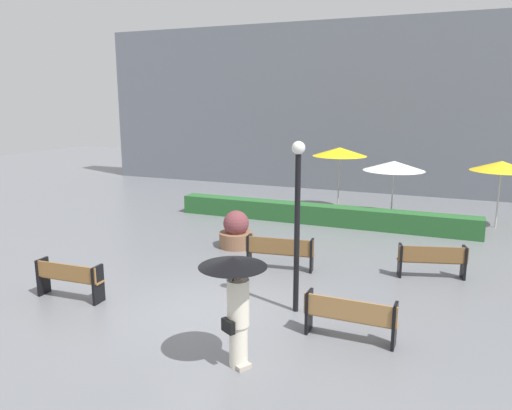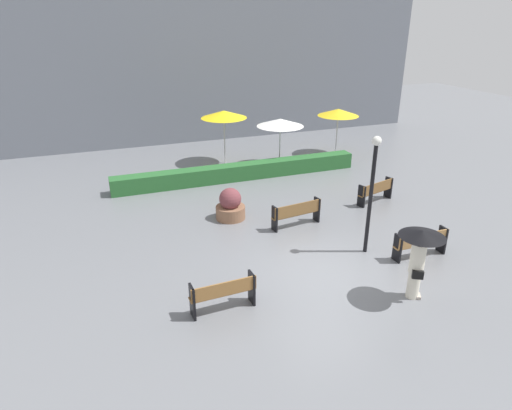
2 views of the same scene
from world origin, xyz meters
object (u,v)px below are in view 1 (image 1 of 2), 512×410
(bench_mid_center, at_px, (280,251))
(patio_umbrella_white, at_px, (394,166))
(bench_far_right, at_px, (432,259))
(bench_near_right, at_px, (350,316))
(planter_pot, at_px, (236,232))
(lamp_post, at_px, (297,209))
(pedestrian_with_umbrella, at_px, (235,291))
(patio_umbrella_yellow_far, at_px, (502,166))
(patio_umbrella_yellow, at_px, (340,152))
(bench_near_left, at_px, (69,277))

(bench_mid_center, xyz_separation_m, patio_umbrella_white, (2.11, 6.41, 1.62))
(bench_far_right, bearing_deg, bench_near_right, -106.65)
(planter_pot, distance_m, patio_umbrella_white, 6.62)
(bench_mid_center, relative_size, lamp_post, 0.51)
(bench_mid_center, xyz_separation_m, pedestrian_with_umbrella, (0.99, -4.97, 0.84))
(planter_pot, distance_m, patio_umbrella_yellow_far, 9.73)
(patio_umbrella_yellow, bearing_deg, bench_far_right, -59.55)
(lamp_post, xyz_separation_m, patio_umbrella_white, (0.87, 8.81, -0.13))
(bench_near_left, xyz_separation_m, lamp_post, (5.02, 1.37, 1.76))
(bench_near_right, bearing_deg, bench_far_right, 73.35)
(bench_far_right, relative_size, planter_pot, 1.49)
(bench_mid_center, bearing_deg, pedestrian_with_umbrella, -78.70)
(bench_mid_center, xyz_separation_m, patio_umbrella_yellow, (-0.23, 7.81, 1.90))
(bench_far_right, height_order, patio_umbrella_yellow_far, patio_umbrella_yellow_far)
(bench_far_right, relative_size, patio_umbrella_white, 0.74)
(patio_umbrella_white, bearing_deg, pedestrian_with_umbrella, -95.58)
(patio_umbrella_white, bearing_deg, patio_umbrella_yellow, 149.07)
(bench_near_right, bearing_deg, pedestrian_with_umbrella, -133.48)
(pedestrian_with_umbrella, bearing_deg, lamp_post, 84.63)
(bench_far_right, xyz_separation_m, pedestrian_with_umbrella, (-2.85, -5.86, 0.87))
(pedestrian_with_umbrella, bearing_deg, bench_near_right, 46.52)
(planter_pot, bearing_deg, bench_near_right, -46.11)
(bench_near_left, xyz_separation_m, planter_pot, (1.83, 5.21, -0.03))
(bench_far_right, bearing_deg, planter_pot, 174.44)
(patio_umbrella_yellow, xyz_separation_m, patio_umbrella_yellow_far, (5.91, -0.60, -0.21))
(bench_far_right, relative_size, pedestrian_with_umbrella, 0.87)
(bench_mid_center, bearing_deg, patio_umbrella_yellow, 91.69)
(bench_far_right, bearing_deg, lamp_post, -128.46)
(bench_mid_center, xyz_separation_m, planter_pot, (-1.96, 1.45, -0.04))
(bench_far_right, height_order, bench_near_left, bench_near_left)
(patio_umbrella_yellow, bearing_deg, planter_pot, -105.17)
(patio_umbrella_white, bearing_deg, bench_near_right, -87.10)
(bench_near_left, xyz_separation_m, patio_umbrella_yellow, (3.56, 11.58, 1.91))
(planter_pot, height_order, patio_umbrella_yellow, patio_umbrella_yellow)
(bench_near_left, distance_m, pedestrian_with_umbrella, 5.00)
(planter_pot, xyz_separation_m, patio_umbrella_yellow, (1.73, 6.36, 1.94))
(bench_mid_center, bearing_deg, lamp_post, -62.73)
(bench_near_left, relative_size, patio_umbrella_yellow, 0.65)
(bench_far_right, relative_size, bench_near_right, 0.98)
(bench_near_left, relative_size, patio_umbrella_white, 0.72)
(pedestrian_with_umbrella, height_order, patio_umbrella_yellow_far, patio_umbrella_yellow_far)
(bench_near_right, relative_size, patio_umbrella_yellow_far, 0.73)
(bench_near_right, bearing_deg, planter_pot, 133.89)
(pedestrian_with_umbrella, bearing_deg, bench_far_right, 64.07)
(bench_mid_center, distance_m, lamp_post, 3.22)
(pedestrian_with_umbrella, relative_size, patio_umbrella_yellow_far, 0.82)
(patio_umbrella_yellow, distance_m, patio_umbrella_yellow_far, 5.95)
(patio_umbrella_white, bearing_deg, bench_mid_center, -108.18)
(pedestrian_with_umbrella, bearing_deg, patio_umbrella_yellow_far, 68.96)
(bench_near_right, bearing_deg, bench_mid_center, 128.33)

